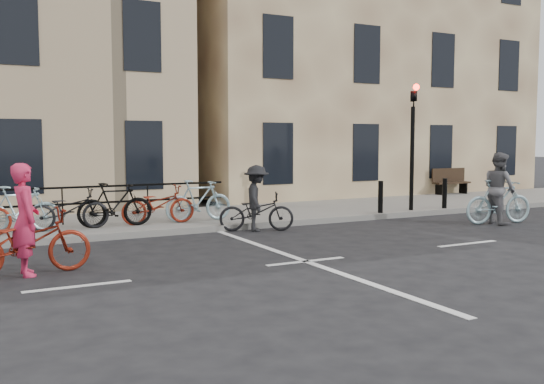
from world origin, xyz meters
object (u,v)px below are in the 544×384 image
cyclist_pink (26,237)px  cyclist_grey (499,195)px  traffic_light (413,131)px  cyclist_dark (256,205)px  bench (450,180)px

cyclist_pink → cyclist_grey: size_ratio=1.05×
traffic_light → cyclist_pink: 11.39m
cyclist_pink → cyclist_dark: cyclist_pink is taller
bench → cyclist_pink: 16.92m
bench → cyclist_grey: size_ratio=0.79×
cyclist_pink → traffic_light: bearing=-78.2°
cyclist_dark → cyclist_grey: bearing=-82.8°
cyclist_pink → cyclist_grey: cyclist_grey is taller
traffic_light → cyclist_grey: size_ratio=1.94×
traffic_light → cyclist_dark: size_ratio=2.06×
traffic_light → bench: bearing=35.2°
traffic_light → cyclist_dark: bearing=-173.3°
cyclist_dark → traffic_light: bearing=-59.4°
traffic_light → cyclist_pink: traffic_light is taller
traffic_light → cyclist_grey: (0.80, -2.48, -1.69)m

